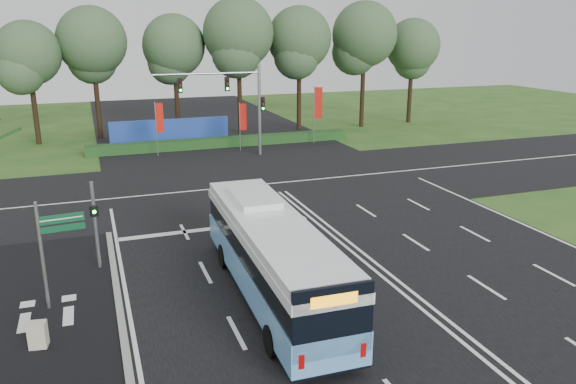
# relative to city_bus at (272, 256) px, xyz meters

# --- Properties ---
(ground) EXTENTS (120.00, 120.00, 0.00)m
(ground) POSITION_rel_city_bus_xyz_m (4.70, 2.97, -1.67)
(ground) COLOR #25511B
(ground) RESTS_ON ground
(road_main) EXTENTS (20.00, 120.00, 0.04)m
(road_main) POSITION_rel_city_bus_xyz_m (4.70, 2.97, -1.65)
(road_main) COLOR black
(road_main) RESTS_ON ground
(road_cross) EXTENTS (120.00, 14.00, 0.05)m
(road_cross) POSITION_rel_city_bus_xyz_m (4.70, 14.97, -1.64)
(road_cross) COLOR black
(road_cross) RESTS_ON ground
(bike_path) EXTENTS (5.00, 18.00, 0.06)m
(bike_path) POSITION_rel_city_bus_xyz_m (-7.80, -0.03, -1.64)
(bike_path) COLOR black
(bike_path) RESTS_ON ground
(kerb_strip) EXTENTS (0.25, 18.00, 0.12)m
(kerb_strip) POSITION_rel_city_bus_xyz_m (-5.40, -0.03, -1.61)
(kerb_strip) COLOR gray
(kerb_strip) RESTS_ON ground
(city_bus) EXTENTS (2.70, 11.59, 3.31)m
(city_bus) POSITION_rel_city_bus_xyz_m (0.00, 0.00, 0.00)
(city_bus) COLOR #5F9EDD
(city_bus) RESTS_ON ground
(pedestrian_signal) EXTENTS (0.34, 0.43, 3.74)m
(pedestrian_signal) POSITION_rel_city_bus_xyz_m (-5.94, 4.88, 0.38)
(pedestrian_signal) COLOR gray
(pedestrian_signal) RESTS_ON ground
(street_sign) EXTENTS (1.56, 0.24, 4.01)m
(street_sign) POSITION_rel_city_bus_xyz_m (-7.42, 1.87, 0.86)
(street_sign) COLOR gray
(street_sign) RESTS_ON ground
(utility_cabinet) EXTENTS (0.59, 0.52, 0.88)m
(utility_cabinet) POSITION_rel_city_bus_xyz_m (-7.92, -0.79, -1.23)
(utility_cabinet) COLOR beige
(utility_cabinet) RESTS_ON ground
(banner_flag_left) EXTENTS (0.62, 0.16, 4.23)m
(banner_flag_left) POSITION_rel_city_bus_xyz_m (-0.72, 25.62, 1.11)
(banner_flag_left) COLOR gray
(banner_flag_left) RESTS_ON ground
(banner_flag_mid) EXTENTS (0.57, 0.19, 3.95)m
(banner_flag_mid) POSITION_rel_city_bus_xyz_m (5.79, 25.21, 0.93)
(banner_flag_mid) COLOR gray
(banner_flag_mid) RESTS_ON ground
(banner_flag_right) EXTENTS (0.68, 0.33, 4.93)m
(banner_flag_right) POSITION_rel_city_bus_xyz_m (12.67, 26.24, 1.53)
(banner_flag_right) COLOR gray
(banner_flag_right) RESTS_ON ground
(traffic_light_gantry) EXTENTS (8.41, 0.28, 7.00)m
(traffic_light_gantry) POSITION_rel_city_bus_xyz_m (4.91, 23.47, 3.00)
(traffic_light_gantry) COLOR gray
(traffic_light_gantry) RESTS_ON ground
(hedge) EXTENTS (22.00, 1.20, 0.80)m
(hedge) POSITION_rel_city_bus_xyz_m (4.70, 27.47, -1.27)
(hedge) COLOR #163D18
(hedge) RESTS_ON ground
(blue_hoarding) EXTENTS (10.00, 0.30, 2.20)m
(blue_hoarding) POSITION_rel_city_bus_xyz_m (0.70, 29.97, -0.57)
(blue_hoarding) COLOR navy
(blue_hoarding) RESTS_ON ground
(eucalyptus_row) EXTENTS (47.43, 8.68, 12.37)m
(eucalyptus_row) POSITION_rel_city_bus_xyz_m (6.33, 33.87, 6.72)
(eucalyptus_row) COLOR black
(eucalyptus_row) RESTS_ON ground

